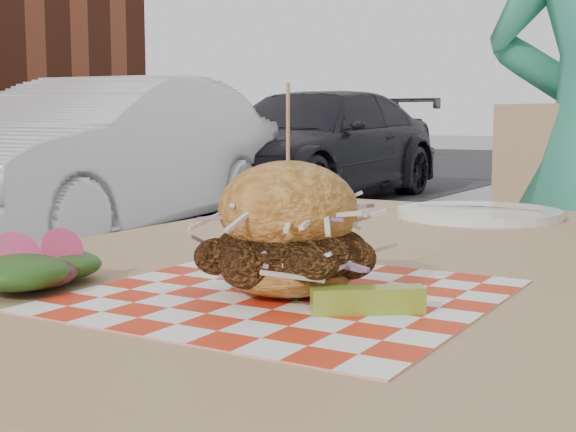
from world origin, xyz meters
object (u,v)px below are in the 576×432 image
at_px(car_white, 102,158).
at_px(patio_table, 372,317).
at_px(sandwich, 288,237).
at_px(car_dark, 312,146).
at_px(patio_chair, 571,273).

xyz_separation_m(car_white, patio_table, (3.89, -3.61, 0.06)).
relative_size(patio_table, sandwich, 6.18).
relative_size(car_dark, patio_table, 3.50).
xyz_separation_m(car_dark, sandwich, (3.92, -7.12, 0.20)).
relative_size(patio_chair, sandwich, 4.90).
xyz_separation_m(patio_chair, sandwich, (0.00, -1.30, 0.25)).
bearing_deg(patio_chair, patio_table, -74.28).
distance_m(car_white, patio_table, 5.31).
height_order(patio_table, sandwich, sandwich).
bearing_deg(patio_table, sandwich, -83.30).
distance_m(car_dark, patio_chair, 7.01).
xyz_separation_m(car_dark, patio_table, (3.89, -6.86, 0.06)).
bearing_deg(car_dark, sandwich, -61.09).
xyz_separation_m(patio_table, patio_chair, (0.03, 1.05, -0.12)).
bearing_deg(patio_chair, car_white, 164.24).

